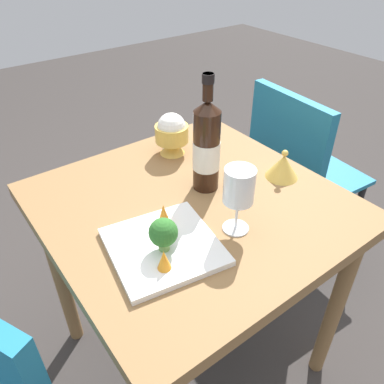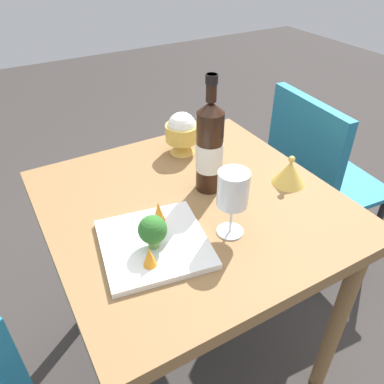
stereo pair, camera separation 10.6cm
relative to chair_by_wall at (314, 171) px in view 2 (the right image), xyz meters
The scene contains 11 objects.
ground_plane 0.87m from the chair_by_wall, 103.31° to the left, with size 8.00×8.00×0.00m, color #383330.
dining_table 0.70m from the chair_by_wall, 103.31° to the left, with size 0.79×0.79×0.73m.
chair_by_wall is the anchor object (origin of this frame).
wine_bottle 0.70m from the chair_by_wall, 101.95° to the left, with size 0.08×0.08×0.34m.
wine_glass 0.80m from the chair_by_wall, 116.17° to the left, with size 0.08×0.08×0.18m.
rice_bowl 0.63m from the chair_by_wall, 80.23° to the left, with size 0.11×0.11×0.14m.
rice_bowl_lid 0.50m from the chair_by_wall, 120.88° to the left, with size 0.10×0.10×0.09m.
serving_plate 0.91m from the chair_by_wall, 107.93° to the left, with size 0.29×0.29×0.02m.
broccoli_floret 0.93m from the chair_by_wall, 108.69° to the left, with size 0.07×0.07×0.09m.
carrot_garnish_left 0.97m from the chair_by_wall, 110.95° to the left, with size 0.03×0.03×0.05m.
carrot_garnish_right 0.86m from the chair_by_wall, 104.58° to the left, with size 0.03×0.03×0.06m.
Camera 2 is at (-0.75, 0.43, 1.38)m, focal length 35.87 mm.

